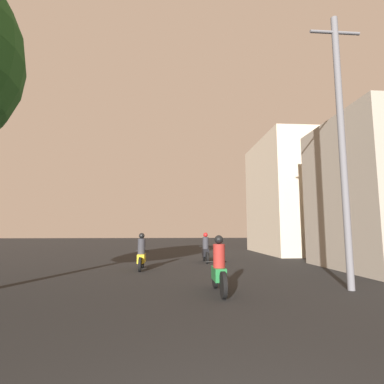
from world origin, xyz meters
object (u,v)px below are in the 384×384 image
(building_right_far, at_px, (292,196))
(utility_pole_near, at_px, (342,141))
(motorcycle_green, at_px, (219,270))
(motorcycle_yellow, at_px, (141,255))
(building_right_near, at_px, (381,193))
(motorcycle_black, at_px, (206,250))

(building_right_far, xyz_separation_m, utility_pole_near, (-3.95, -13.19, 0.18))
(motorcycle_green, distance_m, utility_pole_near, 5.30)
(motorcycle_yellow, relative_size, building_right_near, 0.28)
(motorcycle_green, height_order, building_right_near, building_right_near)
(building_right_far, bearing_deg, utility_pole_near, -106.66)
(motorcycle_green, xyz_separation_m, utility_pole_near, (3.77, 0.09, 3.71))
(motorcycle_yellow, xyz_separation_m, building_right_far, (10.25, 8.34, 3.54))
(building_right_near, xyz_separation_m, utility_pole_near, (-4.08, -3.95, 1.06))
(motorcycle_green, height_order, building_right_far, building_right_far)
(motorcycle_green, bearing_deg, motorcycle_yellow, 117.12)
(building_right_near, bearing_deg, motorcycle_black, 152.94)
(building_right_far, bearing_deg, motorcycle_yellow, -140.86)
(building_right_far, bearing_deg, motorcycle_black, -142.29)
(motorcycle_green, bearing_deg, utility_pole_near, 1.31)
(utility_pole_near, bearing_deg, motorcycle_black, 112.62)
(motorcycle_yellow, distance_m, building_right_far, 13.68)
(building_right_near, bearing_deg, motorcycle_yellow, 175.06)
(motorcycle_yellow, relative_size, utility_pole_near, 0.22)
(building_right_far, height_order, utility_pole_near, utility_pole_near)
(motorcycle_black, xyz_separation_m, building_right_near, (7.27, -3.71, 2.65))
(motorcycle_green, relative_size, building_right_far, 0.24)
(motorcycle_yellow, height_order, building_right_near, building_right_near)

